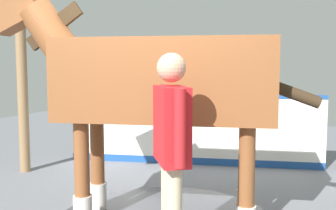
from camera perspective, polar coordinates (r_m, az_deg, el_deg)
barrier_wall at (r=6.79m, az=3.53°, el=-3.80°), size 1.02×4.19×1.20m
roof_post_near at (r=6.64m, az=-19.94°, el=2.25°), size 0.16×0.16×2.63m
horse at (r=4.22m, az=-1.92°, el=3.03°), size 1.32×3.51×2.56m
handler at (r=3.31m, az=0.48°, el=-5.46°), size 0.60×0.47×1.78m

